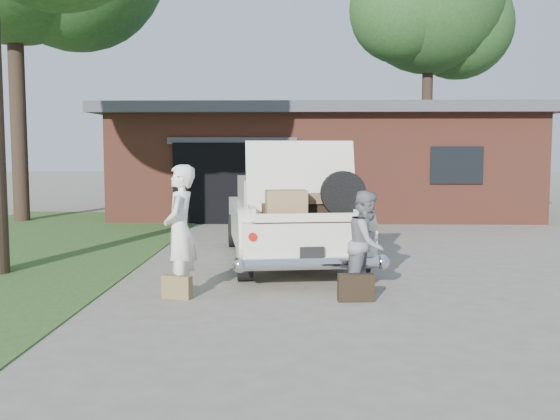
{
  "coord_description": "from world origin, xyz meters",
  "views": [
    {
      "loc": [
        0.3,
        -9.62,
        2.09
      ],
      "look_at": [
        0.0,
        0.6,
        1.1
      ],
      "focal_mm": 42.0,
      "sensor_mm": 36.0,
      "label": 1
    }
  ],
  "objects": [
    {
      "name": "woman_right",
      "position": [
        1.26,
        -0.48,
        0.74
      ],
      "size": [
        0.81,
        0.89,
        1.48
      ],
      "primitive_type": "imported",
      "rotation": [
        0.0,
        0.0,
        1.14
      ],
      "color": "gray",
      "rests_on": "ground"
    },
    {
      "name": "house",
      "position": [
        0.98,
        11.47,
        1.67
      ],
      "size": [
        12.8,
        7.8,
        3.3
      ],
      "color": "brown",
      "rests_on": "ground"
    },
    {
      "name": "tree_right",
      "position": [
        5.65,
        17.74,
        7.7
      ],
      "size": [
        6.89,
        5.99,
        11.04
      ],
      "color": "#38281E",
      "rests_on": "ground"
    },
    {
      "name": "sedan",
      "position": [
        0.11,
        2.27,
        0.79
      ],
      "size": [
        2.8,
        5.58,
        2.19
      ],
      "rotation": [
        0.0,
        0.0,
        0.15
      ],
      "color": "silver",
      "rests_on": "ground"
    },
    {
      "name": "suitcase_right",
      "position": [
        1.07,
        -0.88,
        0.19
      ],
      "size": [
        0.5,
        0.2,
        0.38
      ],
      "primitive_type": "cube",
      "rotation": [
        0.0,
        0.0,
        0.09
      ],
      "color": "black",
      "rests_on": "ground"
    },
    {
      "name": "woman_left",
      "position": [
        -1.36,
        -0.61,
        0.92
      ],
      "size": [
        0.46,
        0.68,
        1.84
      ],
      "primitive_type": "imported",
      "rotation": [
        0.0,
        0.0,
        -1.6
      ],
      "color": "white",
      "rests_on": "ground"
    },
    {
      "name": "grass_strip",
      "position": [
        -5.5,
        3.0,
        0.01
      ],
      "size": [
        6.0,
        16.0,
        0.02
      ],
      "primitive_type": "cube",
      "color": "#2D4C1E",
      "rests_on": "ground"
    },
    {
      "name": "suitcase_left",
      "position": [
        -1.38,
        -0.79,
        0.16
      ],
      "size": [
        0.44,
        0.25,
        0.32
      ],
      "primitive_type": "cube",
      "rotation": [
        0.0,
        0.0,
        -0.31
      ],
      "color": "olive",
      "rests_on": "ground"
    },
    {
      "name": "ground",
      "position": [
        0.0,
        0.0,
        0.0
      ],
      "size": [
        90.0,
        90.0,
        0.0
      ],
      "primitive_type": "plane",
      "color": "gray",
      "rests_on": "ground"
    }
  ]
}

